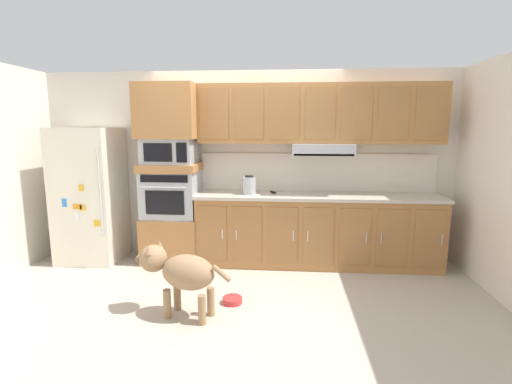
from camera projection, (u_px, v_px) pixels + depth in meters
The scene contains 17 objects.
ground_plane at pixel (237, 284), 4.30m from camera, with size 9.60×9.60×0.00m, color #B2A899.
back_kitchen_wall at pixel (247, 165), 5.18m from camera, with size 6.20×0.12×2.50m, color beige.
side_panel_right at pixel (507, 178), 3.86m from camera, with size 0.12×7.10×2.50m, color silver.
refrigerator at pixel (90, 195), 4.99m from camera, with size 0.76×0.73×1.76m.
oven_base_cabinet at pixel (173, 238), 5.07m from camera, with size 0.74×0.62×0.60m, color #A8703D.
built_in_oven at pixel (172, 194), 4.96m from camera, with size 0.70×0.62×0.60m.
appliance_mid_shelf at pixel (171, 167), 4.91m from camera, with size 0.74×0.62×0.10m, color #A8703D.
microwave at pixel (170, 151), 4.87m from camera, with size 0.64×0.54×0.32m.
appliance_upper_cabinet at pixel (169, 112), 4.79m from camera, with size 0.74×0.62×0.68m, color #A8703D.
lower_cabinet_run at pixel (317, 231), 4.88m from camera, with size 3.06×0.63×0.88m.
countertop_slab at pixel (318, 196), 4.81m from camera, with size 3.10×0.64×0.04m, color #BCB2A3.
backsplash_panel at pixel (316, 172), 5.05m from camera, with size 3.10×0.02×0.50m, color silver.
upper_cabinet_with_hood at pixel (319, 116), 4.76m from camera, with size 3.06×0.48×0.88m.
screwdriver at pixel (274, 192), 4.90m from camera, with size 0.17×0.17×0.03m.
electric_kettle at pixel (249, 185), 4.81m from camera, with size 0.17×0.17×0.24m.
dog at pixel (179, 271), 3.52m from camera, with size 1.00×0.45×0.68m.
dog_food_bowl at pixel (232, 300), 3.83m from camera, with size 0.20×0.20×0.06m.
Camera 1 is at (0.56, -4.03, 1.76)m, focal length 26.51 mm.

